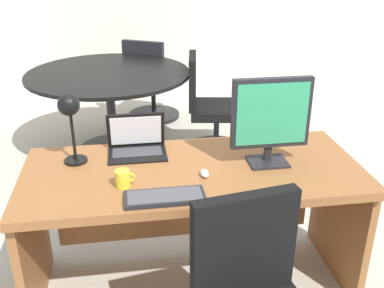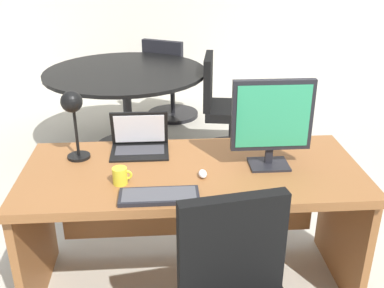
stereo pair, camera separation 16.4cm
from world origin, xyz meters
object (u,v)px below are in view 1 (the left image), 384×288
Objects in this scene: meeting_table at (110,92)px; desk_lamp at (70,114)px; laptop at (137,140)px; coffee_mug at (123,179)px; monitor at (271,117)px; keyboard at (165,197)px; mouse at (205,173)px; desk at (192,197)px; meeting_chair_near at (151,86)px; meeting_chair_far at (210,114)px.

desk_lamp is at bearing -94.57° from meeting_table.
laptop is 3.30× the size of coffee_mug.
monitor is 4.82× the size of coffee_mug.
desk_lamp is (-0.99, 0.14, 0.02)m from monitor.
monitor is at bearing 26.57° from keyboard.
monitor is 0.44m from mouse.
desk is 23.82× the size of mouse.
mouse is 2.78m from meeting_chair_near.
desk_lamp is at bearing 170.51° from desk.
desk_lamp reaches higher than desk.
keyboard is 0.95× the size of desk_lamp.
meeting_table is at bearing 93.05° from coffee_mug.
monitor is 0.74m from laptop.
laptop is (-0.67, 0.25, -0.19)m from monitor.
coffee_mug is 2.01m from meeting_table.
mouse is 1.89m from meeting_chair_far.
keyboard is at bearing -153.43° from monitor.
mouse is at bearing 6.05° from coffee_mug.
desk is 1.88m from meeting_table.
desk_lamp is 1.99m from meeting_chair_far.
keyboard is 2.17m from meeting_table.
desk_lamp is 0.44m from coffee_mug.
desk is at bearing -103.99° from meeting_chair_far.
meeting_table reaches higher than desk.
coffee_mug is at bearing -86.95° from meeting_table.
laptop is at bearing -115.19° from meeting_chair_far.
meeting_chair_far is at bearing 89.20° from monitor.
monitor is 1.20× the size of desk_lamp.
desk_lamp reaches higher than meeting_table.
laptop is at bearing -95.31° from meeting_chair_near.
meeting_chair_near is (-0.05, 2.61, -0.18)m from desk.
meeting_chair_near is at bearing 91.96° from mouse.
desk_lamp is 4.01× the size of coffee_mug.
mouse is at bearing -88.04° from meeting_chair_near.
desk_lamp reaches higher than coffee_mug.
meeting_chair_near reaches higher than coffee_mug.
desk is 4.53× the size of desk_lamp.
desk is 1.96× the size of meeting_chair_near.
monitor is at bearing 15.19° from mouse.
meeting_table is (-0.50, 1.95, -0.18)m from mouse.
coffee_mug is 0.11× the size of meeting_chair_near.
laptop is at bearing 132.97° from mouse.
mouse is at bearing -75.56° from meeting_table.
desk is at bearing -75.83° from meeting_table.
mouse is at bearing -47.03° from laptop.
mouse is 0.76× the size of coffee_mug.
keyboard reaches higher than desk.
desk is 0.43m from laptop.
desk_lamp is (-0.64, 0.23, 0.26)m from mouse.
laptop is at bearing 101.05° from keyboard.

